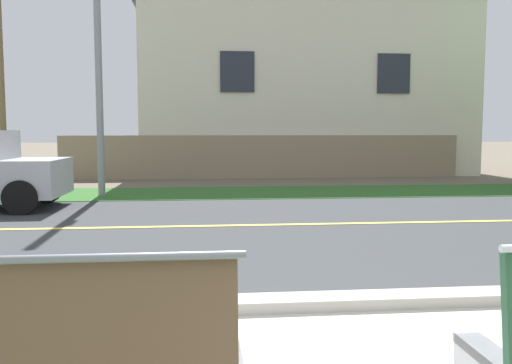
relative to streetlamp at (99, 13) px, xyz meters
The scene contains 8 objects.
ground_plane 6.08m from the streetlamp, 44.49° to the right, with size 140.00×140.00×0.00m, color #665B4C.
curb_edge 10.14m from the streetlamp, 70.40° to the right, with size 44.00×0.30×0.11m, color #ADA89E.
street_asphalt 6.95m from the streetlamp, 55.73° to the right, with size 52.00×8.00×0.01m, color #383A3D.
road_centre_line 6.95m from the streetlamp, 55.73° to the right, with size 48.00×0.14×0.01m, color #E0CC4C.
far_verge_grass 5.26m from the streetlamp, ahead, with size 48.00×2.80×0.02m, color #2D6026.
streetlamp is the anchor object (origin of this frame).
garden_wall 7.19m from the streetlamp, 45.62° to the left, with size 13.00×0.36×1.40m, color gray.
house_across_street 9.83m from the streetlamp, 51.47° to the left, with size 12.44×6.91×6.84m.
Camera 1 is at (-0.75, -2.08, 1.51)m, focal length 37.94 mm.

